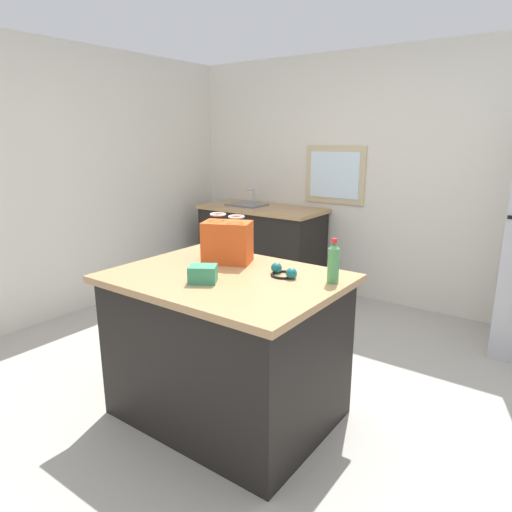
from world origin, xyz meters
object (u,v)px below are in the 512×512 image
object	(u,v)px
shopping_bag	(227,242)
ear_defenders	(284,272)
small_box	(203,274)
kitchen_island	(227,346)
bottle	(333,263)

from	to	relation	value
shopping_bag	ear_defenders	size ratio (longest dim) A/B	1.79
shopping_bag	small_box	world-z (taller)	shopping_bag
kitchen_island	ear_defenders	size ratio (longest dim) A/B	6.81
kitchen_island	shopping_bag	world-z (taller)	shopping_bag
shopping_bag	small_box	distance (m)	0.43
bottle	ear_defenders	xyz separation A→B (m)	(-0.29, -0.05, -0.09)
bottle	ear_defenders	size ratio (longest dim) A/B	1.29
small_box	bottle	size ratio (longest dim) A/B	0.60
shopping_bag	kitchen_island	bearing A→B (deg)	-53.11
shopping_bag	ear_defenders	distance (m)	0.46
small_box	bottle	distance (m)	0.71
small_box	bottle	world-z (taller)	bottle
kitchen_island	shopping_bag	distance (m)	0.64
kitchen_island	shopping_bag	bearing A→B (deg)	126.89
kitchen_island	bottle	distance (m)	0.83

